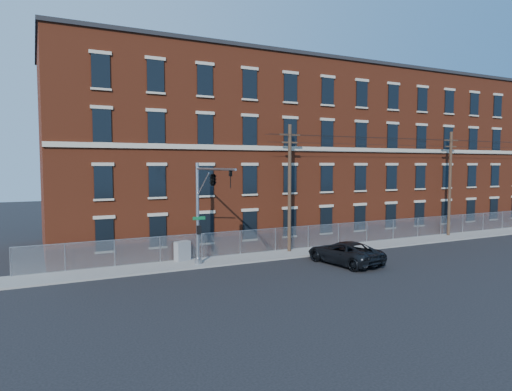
{
  "coord_description": "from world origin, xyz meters",
  "views": [
    {
      "loc": [
        -16.02,
        -24.7,
        7.01
      ],
      "look_at": [
        -1.75,
        4.0,
        4.77
      ],
      "focal_mm": 31.37,
      "sensor_mm": 36.0,
      "label": 1
    }
  ],
  "objects_px": {
    "pickup_truck": "(344,253)",
    "utility_cabinet": "(182,251)",
    "utility_pole_near": "(290,186)",
    "traffic_signal_mast": "(209,190)"
  },
  "relations": [
    {
      "from": "pickup_truck",
      "to": "utility_cabinet",
      "type": "distance_m",
      "value": 11.53
    },
    {
      "from": "utility_pole_near",
      "to": "utility_cabinet",
      "type": "distance_m",
      "value": 9.77
    },
    {
      "from": "traffic_signal_mast",
      "to": "pickup_truck",
      "type": "height_order",
      "value": "traffic_signal_mast"
    },
    {
      "from": "traffic_signal_mast",
      "to": "utility_cabinet",
      "type": "relative_size",
      "value": 5.02
    },
    {
      "from": "pickup_truck",
      "to": "utility_pole_near",
      "type": "bearing_deg",
      "value": -82.61
    },
    {
      "from": "utility_pole_near",
      "to": "pickup_truck",
      "type": "distance_m",
      "value": 7.05
    },
    {
      "from": "traffic_signal_mast",
      "to": "utility_cabinet",
      "type": "bearing_deg",
      "value": 99.75
    },
    {
      "from": "pickup_truck",
      "to": "traffic_signal_mast",
      "type": "bearing_deg",
      "value": -18.6
    },
    {
      "from": "traffic_signal_mast",
      "to": "pickup_truck",
      "type": "bearing_deg",
      "value": -10.78
    },
    {
      "from": "traffic_signal_mast",
      "to": "utility_cabinet",
      "type": "height_order",
      "value": "traffic_signal_mast"
    }
  ]
}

